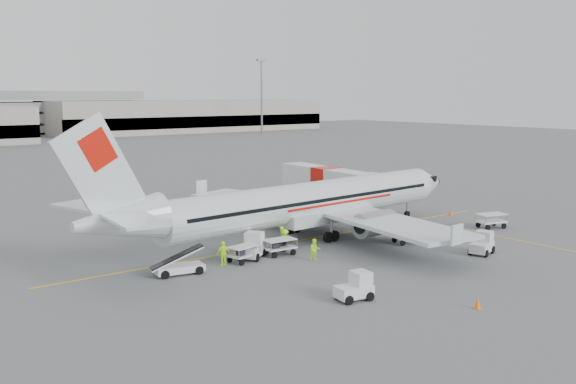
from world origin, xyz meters
name	(u,v)px	position (x,y,z in m)	size (l,w,h in m)	color
ground	(303,240)	(0.00, 0.00, 0.00)	(360.00, 360.00, 0.00)	#56595B
stripe_lead	(303,240)	(0.00, 0.00, 0.01)	(44.00, 0.20, 0.01)	yellow
stripe_cross	(487,234)	(14.00, -8.00, 0.01)	(0.20, 20.00, 0.01)	yellow
terminal_east	(188,116)	(70.00, 145.00, 5.00)	(90.00, 26.00, 10.00)	gray
parking_garage	(31,111)	(25.00, 160.00, 7.00)	(62.00, 24.00, 14.00)	slate
mast_east	(262,97)	(80.00, 118.00, 11.00)	(3.20, 1.20, 22.00)	slate
aircraft	(312,175)	(1.30, 0.39, 5.31)	(38.50, 30.17, 10.61)	silver
jet_bridge	(326,189)	(10.68, 9.28, 2.24)	(3.21, 17.10, 4.49)	silver
belt_loader	(179,257)	(-12.96, -2.81, 1.17)	(4.34, 1.63, 2.35)	silver
tug_fore	(482,243)	(7.74, -11.90, 0.85)	(2.20, 1.26, 1.70)	silver
tug_mid	(354,286)	(-7.49, -13.94, 0.83)	(2.16, 1.24, 1.67)	silver
tug_aft	(252,246)	(-6.69, -2.29, 0.93)	(2.40, 1.37, 1.85)	silver
cart_loaded_a	(279,247)	(-4.49, -2.74, 0.62)	(2.38, 1.41, 1.24)	silver
cart_loaded_b	(243,254)	(-7.76, -2.76, 0.60)	(2.29, 1.35, 1.19)	silver
cart_empty_a	(407,236)	(5.99, -6.06, 0.61)	(2.36, 1.39, 1.23)	silver
cart_empty_b	(491,221)	(16.50, -6.66, 0.67)	(2.56, 1.52, 1.34)	silver
cone_nose	(451,212)	(18.75, -0.42, 0.31)	(0.38, 0.38, 0.62)	orange
cone_port	(255,205)	(5.47, 14.82, 0.35)	(0.43, 0.43, 0.70)	orange
cone_stbd	(478,303)	(-3.02, -19.35, 0.35)	(0.42, 0.42, 0.69)	orange
crew_a	(282,238)	(-3.27, -1.50, 0.91)	(0.66, 0.44, 1.82)	#A9E718
crew_b	(315,250)	(-3.47, -5.65, 0.81)	(0.78, 0.61, 1.61)	#A9E718
crew_c	(285,240)	(-3.30, -1.87, 0.84)	(1.08, 0.62, 1.67)	#A9E718
crew_d	(223,253)	(-9.43, -2.73, 0.88)	(1.03, 0.43, 1.76)	#A9E718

